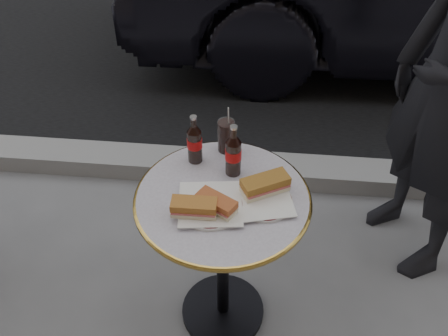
# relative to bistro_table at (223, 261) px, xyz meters

# --- Properties ---
(ground) EXTENTS (80.00, 80.00, 0.00)m
(ground) POSITION_rel_bistro_table_xyz_m (0.00, 0.00, -0.37)
(ground) COLOR slate
(ground) RESTS_ON ground
(curb) EXTENTS (40.00, 0.20, 0.12)m
(curb) POSITION_rel_bistro_table_xyz_m (0.00, 0.90, -0.32)
(curb) COLOR gray
(curb) RESTS_ON ground
(bistro_table) EXTENTS (0.62, 0.62, 0.73)m
(bistro_table) POSITION_rel_bistro_table_xyz_m (0.00, 0.00, 0.00)
(bistro_table) COLOR #BAB2C4
(bistro_table) RESTS_ON ground
(plate_left) EXTENTS (0.24, 0.24, 0.01)m
(plate_left) POSITION_rel_bistro_table_xyz_m (-0.04, -0.05, 0.37)
(plate_left) COLOR white
(plate_left) RESTS_ON bistro_table
(plate_right) EXTENTS (0.21, 0.21, 0.01)m
(plate_right) POSITION_rel_bistro_table_xyz_m (0.14, -0.01, 0.37)
(plate_right) COLOR silver
(plate_right) RESTS_ON bistro_table
(sandwich_left_a) EXTENTS (0.15, 0.07, 0.05)m
(sandwich_left_a) POSITION_rel_bistro_table_xyz_m (-0.08, -0.10, 0.40)
(sandwich_left_a) COLOR #AC692B
(sandwich_left_a) RESTS_ON plate_left
(sandwich_left_b) EXTENTS (0.15, 0.13, 0.05)m
(sandwich_left_b) POSITION_rel_bistro_table_xyz_m (-0.01, -0.07, 0.40)
(sandwich_left_b) COLOR #AC542B
(sandwich_left_b) RESTS_ON plate_left
(sandwich_right) EXTENTS (0.18, 0.15, 0.06)m
(sandwich_right) POSITION_rel_bistro_table_xyz_m (0.14, 0.03, 0.41)
(sandwich_right) COLOR #996426
(sandwich_right) RESTS_ON plate_right
(cola_bottle_left) EXTENTS (0.07, 0.07, 0.20)m
(cola_bottle_left) POSITION_rel_bistro_table_xyz_m (-0.12, 0.18, 0.47)
(cola_bottle_left) COLOR black
(cola_bottle_left) RESTS_ON bistro_table
(cola_bottle_right) EXTENTS (0.06, 0.06, 0.21)m
(cola_bottle_right) POSITION_rel_bistro_table_xyz_m (0.03, 0.13, 0.47)
(cola_bottle_right) COLOR black
(cola_bottle_right) RESTS_ON bistro_table
(cola_glass) EXTENTS (0.07, 0.07, 0.13)m
(cola_glass) POSITION_rel_bistro_table_xyz_m (-0.01, 0.25, 0.43)
(cola_glass) COLOR black
(cola_glass) RESTS_ON bistro_table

